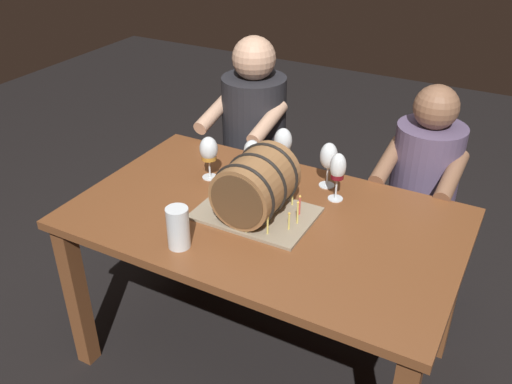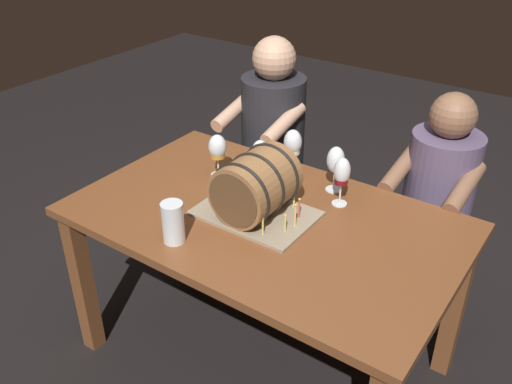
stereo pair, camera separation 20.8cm
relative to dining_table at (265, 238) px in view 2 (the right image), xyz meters
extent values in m
plane|color=black|center=(0.00, 0.00, -0.64)|extent=(8.00, 8.00, 0.00)
cube|color=brown|center=(0.00, 0.00, 0.09)|extent=(1.48, 0.90, 0.03)
cube|color=brown|center=(-0.68, -0.39, -0.29)|extent=(0.07, 0.07, 0.71)
cube|color=brown|center=(-0.68, 0.39, -0.29)|extent=(0.07, 0.07, 0.71)
cube|color=brown|center=(0.68, 0.39, -0.29)|extent=(0.07, 0.07, 0.71)
cube|color=gray|center=(-0.03, -0.01, 0.11)|extent=(0.44, 0.31, 0.01)
cylinder|color=olive|center=(-0.03, -0.01, 0.24)|extent=(0.24, 0.29, 0.24)
cylinder|color=brown|center=(-0.03, -0.16, 0.24)|extent=(0.21, 0.00, 0.21)
cylinder|color=brown|center=(-0.03, 0.13, 0.24)|extent=(0.21, 0.00, 0.21)
torus|color=black|center=(-0.03, -0.11, 0.24)|extent=(0.26, 0.01, 0.26)
torus|color=black|center=(-0.03, -0.01, 0.24)|extent=(0.26, 0.01, 0.26)
torus|color=black|center=(-0.03, 0.08, 0.24)|extent=(0.26, 0.01, 0.26)
cylinder|color=#EAD666|center=(0.14, -0.01, 0.16)|extent=(0.01, 0.01, 0.08)
sphere|color=#F9C64C|center=(0.14, -0.01, 0.20)|extent=(0.01, 0.01, 0.01)
cylinder|color=#D64C47|center=(0.12, 0.05, 0.15)|extent=(0.01, 0.01, 0.07)
sphere|color=#F9C64C|center=(0.12, 0.05, 0.20)|extent=(0.01, 0.01, 0.01)
cylinder|color=#EAD666|center=(0.07, 0.10, 0.15)|extent=(0.01, 0.01, 0.08)
sphere|color=#F9C64C|center=(0.07, 0.10, 0.20)|extent=(0.01, 0.01, 0.01)
cylinder|color=black|center=(0.01, 0.12, 0.15)|extent=(0.01, 0.01, 0.06)
sphere|color=#F9C64C|center=(0.01, 0.12, 0.19)|extent=(0.01, 0.01, 0.01)
cylinder|color=silver|center=(-0.06, 0.12, 0.15)|extent=(0.01, 0.01, 0.06)
sphere|color=#F9C64C|center=(-0.06, 0.12, 0.18)|extent=(0.01, 0.01, 0.01)
cylinder|color=#EAD666|center=(-0.15, 0.09, 0.15)|extent=(0.01, 0.01, 0.06)
sphere|color=#F9C64C|center=(-0.15, 0.09, 0.18)|extent=(0.01, 0.01, 0.01)
cylinder|color=black|center=(-0.19, 0.04, 0.15)|extent=(0.01, 0.01, 0.07)
sphere|color=#F9C64C|center=(-0.19, 0.04, 0.19)|extent=(0.01, 0.01, 0.01)
cylinder|color=silver|center=(-0.20, 0.00, 0.16)|extent=(0.01, 0.01, 0.08)
sphere|color=#F9C64C|center=(-0.20, 0.00, 0.20)|extent=(0.01, 0.01, 0.01)
cylinder|color=black|center=(-0.18, -0.08, 0.15)|extent=(0.01, 0.01, 0.07)
sphere|color=#F9C64C|center=(-0.18, -0.08, 0.19)|extent=(0.01, 0.01, 0.01)
cylinder|color=silver|center=(-0.15, -0.11, 0.15)|extent=(0.01, 0.01, 0.08)
sphere|color=#F9C64C|center=(-0.15, -0.11, 0.20)|extent=(0.01, 0.01, 0.01)
cylinder|color=#D64C47|center=(-0.06, -0.15, 0.15)|extent=(0.01, 0.01, 0.06)
sphere|color=#F9C64C|center=(-0.06, -0.15, 0.18)|extent=(0.01, 0.01, 0.01)
cylinder|color=#EAD666|center=(0.00, -0.15, 0.15)|extent=(0.01, 0.01, 0.08)
sphere|color=#F9C64C|center=(0.00, -0.15, 0.20)|extent=(0.01, 0.01, 0.01)
cylinder|color=#EAD666|center=(0.07, -0.12, 0.15)|extent=(0.01, 0.01, 0.06)
sphere|color=#F9C64C|center=(0.07, -0.12, 0.18)|extent=(0.01, 0.01, 0.01)
cylinder|color=#EAD666|center=(0.13, -0.06, 0.15)|extent=(0.01, 0.01, 0.06)
sphere|color=#F9C64C|center=(0.13, -0.06, 0.18)|extent=(0.01, 0.01, 0.01)
cylinder|color=white|center=(-0.19, 0.24, 0.11)|extent=(0.07, 0.07, 0.00)
cylinder|color=white|center=(-0.19, 0.24, 0.15)|extent=(0.01, 0.01, 0.08)
ellipsoid|color=white|center=(-0.19, 0.24, 0.23)|extent=(0.07, 0.07, 0.09)
cylinder|color=pink|center=(-0.19, 0.24, 0.20)|extent=(0.06, 0.06, 0.03)
cylinder|color=white|center=(0.19, 0.24, 0.11)|extent=(0.06, 0.06, 0.00)
cylinder|color=white|center=(0.19, 0.24, 0.15)|extent=(0.01, 0.01, 0.09)
ellipsoid|color=white|center=(0.19, 0.24, 0.25)|extent=(0.06, 0.06, 0.11)
cylinder|color=maroon|center=(0.19, 0.24, 0.22)|extent=(0.05, 0.05, 0.04)
cylinder|color=white|center=(-0.10, 0.36, 0.11)|extent=(0.07, 0.07, 0.00)
cylinder|color=white|center=(-0.10, 0.36, 0.15)|extent=(0.01, 0.01, 0.09)
ellipsoid|color=white|center=(-0.10, 0.36, 0.25)|extent=(0.08, 0.08, 0.11)
cylinder|color=beige|center=(-0.10, 0.36, 0.22)|extent=(0.06, 0.06, 0.04)
cylinder|color=white|center=(0.12, 0.32, 0.11)|extent=(0.07, 0.07, 0.00)
cylinder|color=white|center=(0.12, 0.32, 0.15)|extent=(0.01, 0.01, 0.08)
ellipsoid|color=white|center=(0.12, 0.32, 0.24)|extent=(0.07, 0.07, 0.11)
cylinder|color=white|center=(-0.35, 0.15, 0.11)|extent=(0.07, 0.07, 0.00)
cylinder|color=white|center=(-0.35, 0.15, 0.15)|extent=(0.01, 0.01, 0.08)
ellipsoid|color=white|center=(-0.35, 0.15, 0.24)|extent=(0.08, 0.08, 0.11)
cylinder|color=#C6842D|center=(-0.35, 0.15, 0.21)|extent=(0.06, 0.06, 0.03)
cylinder|color=white|center=(-0.17, -0.32, 0.18)|extent=(0.08, 0.08, 0.15)
cylinder|color=#C6842D|center=(-0.17, -0.32, 0.16)|extent=(0.07, 0.07, 0.11)
cylinder|color=white|center=(-0.17, -0.32, 0.22)|extent=(0.07, 0.07, 0.01)
cube|color=black|center=(-0.44, 0.72, -0.42)|extent=(0.34, 0.32, 0.45)
cylinder|color=#232328|center=(-0.44, 0.72, 0.08)|extent=(0.33, 0.33, 0.56)
sphere|color=tan|center=(-0.44, 0.72, 0.46)|extent=(0.21, 0.21, 0.21)
cylinder|color=tan|center=(-0.29, 0.59, 0.20)|extent=(0.07, 0.31, 0.14)
cylinder|color=tan|center=(-0.59, 0.59, 0.20)|extent=(0.07, 0.31, 0.14)
cube|color=#372D40|center=(0.44, 0.72, -0.42)|extent=(0.34, 0.32, 0.45)
cylinder|color=#5B4C6B|center=(0.44, 0.72, 0.05)|extent=(0.31, 0.31, 0.48)
sphere|color=brown|center=(0.44, 0.72, 0.37)|extent=(0.19, 0.19, 0.19)
cylinder|color=brown|center=(0.57, 0.58, 0.14)|extent=(0.08, 0.31, 0.14)
cylinder|color=brown|center=(0.30, 0.59, 0.14)|extent=(0.08, 0.31, 0.14)
camera|label=1|loc=(0.82, -1.59, 1.26)|focal=38.97mm
camera|label=2|loc=(0.99, -1.48, 1.26)|focal=38.97mm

